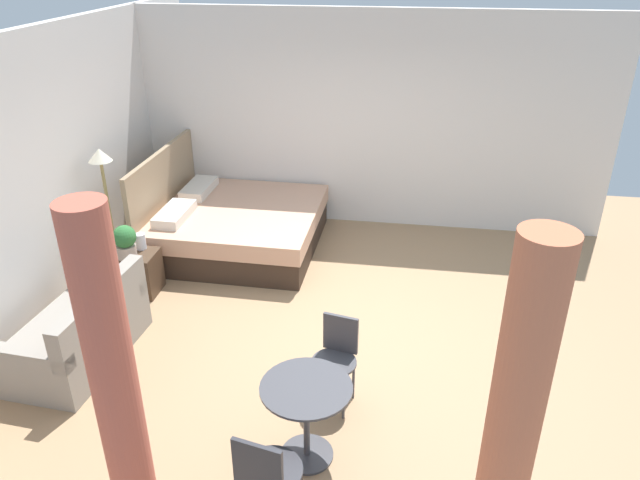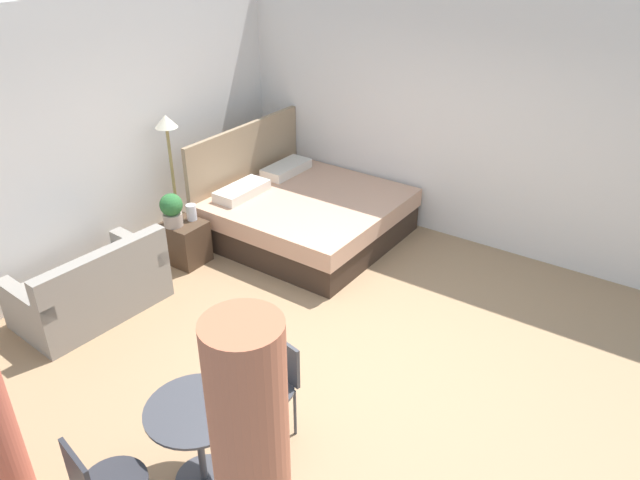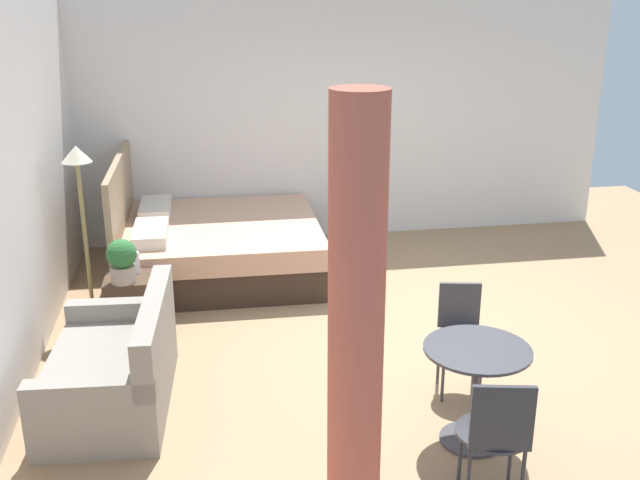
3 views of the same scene
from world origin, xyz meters
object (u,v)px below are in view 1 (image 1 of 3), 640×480
object	(u,v)px
nightstand	(138,273)
potted_plant	(125,241)
bed	(235,225)
balcony_table	(306,408)
floor_lamp	(104,183)
couch	(79,335)
vase	(141,241)
cafe_chair_near_window	(265,473)
cafe_chair_near_couch	(337,352)

from	to	relation	value
nightstand	potted_plant	distance (m)	0.46
bed	balcony_table	size ratio (longest dim) A/B	2.98
bed	balcony_table	world-z (taller)	bed
floor_lamp	nightstand	bearing A→B (deg)	-124.77
bed	couch	size ratio (longest dim) A/B	1.42
nightstand	floor_lamp	bearing A→B (deg)	55.23
bed	potted_plant	world-z (taller)	bed
nightstand	vase	world-z (taller)	vase
bed	vase	distance (m)	1.40
floor_lamp	cafe_chair_near_window	xyz separation A→B (m)	(-3.08, -2.55, -0.66)
floor_lamp	balcony_table	bearing A→B (deg)	-131.53
couch	balcony_table	distance (m)	2.51
vase	cafe_chair_near_window	distance (m)	3.64
floor_lamp	cafe_chair_near_window	distance (m)	4.05
floor_lamp	cafe_chair_near_couch	world-z (taller)	floor_lamp
bed	cafe_chair_near_couch	world-z (taller)	bed
floor_lamp	balcony_table	distance (m)	3.67
potted_plant	cafe_chair_near_window	distance (m)	3.51
floor_lamp	cafe_chair_near_couch	distance (m)	3.38
potted_plant	nightstand	bearing A→B (deg)	-23.77
couch	nightstand	xyz separation A→B (m)	(1.25, -0.03, -0.02)
nightstand	balcony_table	size ratio (longest dim) A/B	0.71
floor_lamp	cafe_chair_near_couch	bearing A→B (deg)	-120.99
balcony_table	cafe_chair_near_window	world-z (taller)	cafe_chair_near_window
bed	balcony_table	distance (m)	3.74
nightstand	cafe_chair_near_window	xyz separation A→B (m)	(-2.81, -2.17, 0.29)
bed	cafe_chair_near_window	bearing A→B (deg)	-161.01
cafe_chair_near_window	vase	bearing A→B (deg)	36.19
couch	cafe_chair_near_window	distance (m)	2.72
potted_plant	floor_lamp	size ratio (longest dim) A/B	0.24
couch	vase	size ratio (longest dim) A/B	7.95
bed	nightstand	world-z (taller)	bed
potted_plant	bed	bearing A→B (deg)	-30.44
cafe_chair_near_couch	cafe_chair_near_window	bearing A→B (deg)	168.13
couch	cafe_chair_near_window	bearing A→B (deg)	-125.45
potted_plant	floor_lamp	xyz separation A→B (m)	(0.36, 0.33, 0.51)
balcony_table	vase	bearing A→B (deg)	45.64
cafe_chair_near_window	nightstand	bearing A→B (deg)	37.62
cafe_chair_near_couch	vase	bearing A→B (deg)	57.35
balcony_table	cafe_chair_near_couch	xyz separation A→B (m)	(0.68, -0.14, 0.02)
vase	cafe_chair_near_couch	size ratio (longest dim) A/B	0.23
nightstand	vase	xyz separation A→B (m)	(0.12, -0.02, 0.34)
couch	nightstand	size ratio (longest dim) A/B	2.95
vase	couch	bearing A→B (deg)	177.73
balcony_table	cafe_chair_near_couch	size ratio (longest dim) A/B	0.85
couch	bed	bearing A→B (deg)	-17.51
bed	floor_lamp	world-z (taller)	floor_lamp
cafe_chair_near_couch	couch	bearing A→B (deg)	85.56
vase	balcony_table	xyz separation A→B (m)	(-2.24, -2.29, -0.10)
potted_plant	floor_lamp	bearing A→B (deg)	42.65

